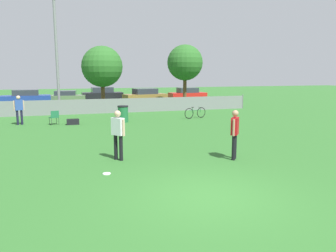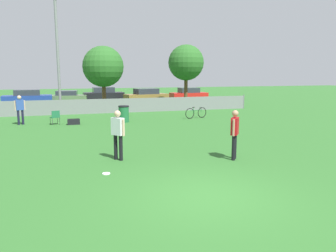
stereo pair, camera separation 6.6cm
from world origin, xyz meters
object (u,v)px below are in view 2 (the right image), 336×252
frisbee_disc (106,174)px  parked_car_red (189,95)px  player_defender_red (235,131)px  parked_car_olive (67,97)px  player_receiver_white (118,131)px  parked_car_dark (104,94)px  spectator_in_blue (20,108)px  gear_bag_sideline (74,122)px  light_pole (57,45)px  tree_far_right (186,63)px  parked_car_tan (146,96)px  bicycle_sideline (196,113)px  trash_bin (124,114)px  folding_chair_sideline (55,116)px  parked_car_blue (27,98)px  tree_near_pole (103,67)px

frisbee_disc → parked_car_red: (11.69, 23.81, 0.69)m
player_defender_red → parked_car_olive: size_ratio=0.43×
player_defender_red → player_receiver_white: size_ratio=1.00×
parked_car_dark → parked_car_red: 9.25m
spectator_in_blue → gear_bag_sideline: bearing=148.7°
light_pole → tree_far_right: light_pole is taller
parked_car_tan → bicycle_sideline: bearing=-97.9°
trash_bin → parked_car_dark: bearing=88.3°
gear_bag_sideline → parked_car_tan: (7.43, 12.47, 0.55)m
tree_far_right → trash_bin: size_ratio=5.40×
folding_chair_sideline → parked_car_blue: bearing=-96.9°
light_pole → player_defender_red: light_pole is taller
player_defender_red → parked_car_blue: 25.55m
tree_far_right → parked_car_red: size_ratio=1.38×
trash_bin → player_defender_red: bearing=-77.5°
tree_far_right → parked_car_dark: (-6.57, 7.88, -3.20)m
frisbee_disc → bicycle_sideline: 13.00m
player_defender_red → gear_bag_sideline: (-5.25, 9.99, -0.87)m
tree_near_pole → parked_car_blue: bearing=134.7°
light_pole → parked_car_tan: light_pole is taller
parked_car_olive → parked_car_tan: parked_car_tan is taller
player_defender_red → parked_car_red: player_defender_red is taller
tree_near_pole → player_defender_red: bearing=-81.3°
light_pole → parked_car_olive: 9.67m
folding_chair_sideline → player_defender_red: bearing=102.8°
light_pole → folding_chair_sideline: 7.80m
bicycle_sideline → tree_far_right: bearing=59.8°
bicycle_sideline → parked_car_olive: bearing=104.6°
player_defender_red → frisbee_disc: 4.66m
light_pole → player_receiver_white: bearing=-82.0°
spectator_in_blue → player_receiver_white: bearing=98.3°
tree_far_right → gear_bag_sideline: size_ratio=7.77×
parked_car_blue → player_receiver_white: bearing=-80.7°
tree_near_pole → parked_car_dark: size_ratio=1.20×
tree_near_pole → bicycle_sideline: (5.38, -6.83, -3.16)m
parked_car_blue → parked_car_olive: size_ratio=1.10×
player_defender_red → trash_bin: bearing=50.1°
tree_near_pole → gear_bag_sideline: size_ratio=7.27×
tree_far_right → player_defender_red: 18.89m
spectator_in_blue → bicycle_sideline: (10.99, -0.46, -0.64)m
spectator_in_blue → gear_bag_sideline: 3.22m
tree_near_pole → bicycle_sideline: size_ratio=3.07×
player_defender_red → spectator_in_blue: size_ratio=1.02×
player_receiver_white → folding_chair_sideline: (-2.36, 9.06, -0.54)m
player_receiver_white → frisbee_disc: (-0.61, -1.53, -1.02)m
parked_car_olive → parked_car_dark: size_ratio=0.95×
parked_car_blue → parked_car_tan: 11.45m
player_defender_red → spectator_in_blue: (-8.24, 10.83, -0.02)m
tree_far_right → bicycle_sideline: bearing=-105.2°
bicycle_sideline → parked_car_red: 13.78m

